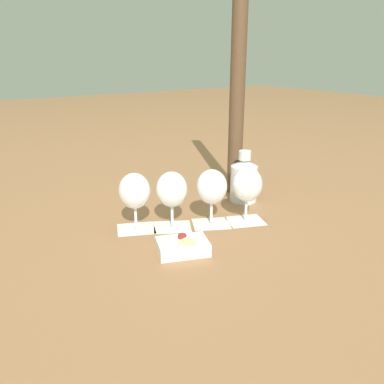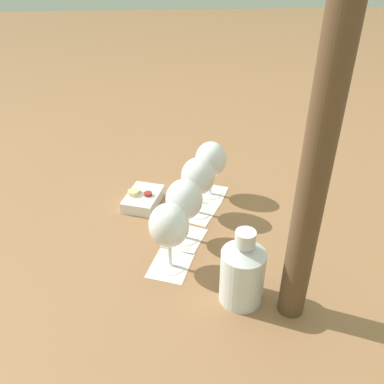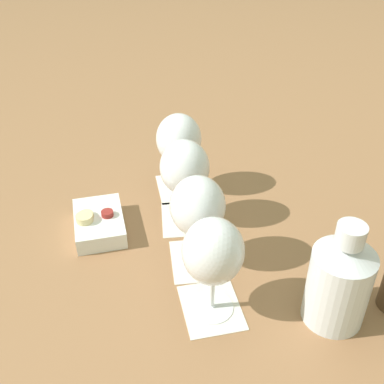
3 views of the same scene
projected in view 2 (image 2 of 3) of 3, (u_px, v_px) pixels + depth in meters
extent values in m
plane|color=#936642|center=(193.00, 226.00, 1.12)|extent=(8.00, 8.00, 0.00)
cube|color=silver|center=(170.00, 265.00, 0.98)|extent=(0.14, 0.13, 0.00)
cube|color=silver|center=(185.00, 238.00, 1.07)|extent=(0.14, 0.13, 0.00)
cube|color=silver|center=(198.00, 213.00, 1.17)|extent=(0.14, 0.13, 0.00)
cube|color=silver|center=(210.00, 194.00, 1.26)|extent=(0.14, 0.13, 0.00)
cylinder|color=white|center=(170.00, 264.00, 0.98)|extent=(0.07, 0.07, 0.01)
cylinder|color=white|center=(170.00, 252.00, 0.96)|extent=(0.01, 0.01, 0.07)
ellipsoid|color=white|center=(169.00, 225.00, 0.92)|extent=(0.09, 0.09, 0.11)
ellipsoid|color=pink|center=(169.00, 234.00, 0.93)|extent=(0.08, 0.08, 0.04)
cylinder|color=white|center=(185.00, 237.00, 1.07)|extent=(0.07, 0.07, 0.01)
cylinder|color=white|center=(184.00, 225.00, 1.05)|extent=(0.01, 0.01, 0.07)
ellipsoid|color=white|center=(184.00, 200.00, 1.01)|extent=(0.09, 0.09, 0.11)
ellipsoid|color=#C74D57|center=(184.00, 208.00, 1.02)|extent=(0.08, 0.08, 0.04)
cylinder|color=white|center=(198.00, 212.00, 1.17)|extent=(0.07, 0.07, 0.01)
cylinder|color=white|center=(198.00, 201.00, 1.15)|extent=(0.01, 0.01, 0.07)
ellipsoid|color=white|center=(198.00, 176.00, 1.11)|extent=(0.09, 0.09, 0.11)
ellipsoid|color=maroon|center=(198.00, 184.00, 1.12)|extent=(0.08, 0.08, 0.04)
cylinder|color=white|center=(210.00, 193.00, 1.25)|extent=(0.07, 0.07, 0.01)
cylinder|color=white|center=(210.00, 182.00, 1.23)|extent=(0.01, 0.01, 0.07)
ellipsoid|color=white|center=(211.00, 159.00, 1.19)|extent=(0.09, 0.09, 0.11)
ellipsoid|color=maroon|center=(211.00, 167.00, 1.21)|extent=(0.08, 0.08, 0.04)
cylinder|color=silver|center=(242.00, 276.00, 0.86)|extent=(0.09, 0.09, 0.13)
cone|color=silver|center=(244.00, 249.00, 0.82)|extent=(0.09, 0.09, 0.02)
cylinder|color=silver|center=(245.00, 238.00, 0.81)|extent=(0.04, 0.04, 0.03)
cube|color=white|center=(143.00, 199.00, 1.20)|extent=(0.16, 0.13, 0.03)
cylinder|color=maroon|center=(148.00, 194.00, 1.18)|extent=(0.02, 0.02, 0.01)
cylinder|color=beige|center=(133.00, 193.00, 1.19)|extent=(0.03, 0.03, 0.01)
cylinder|color=beige|center=(136.00, 192.00, 1.20)|extent=(0.03, 0.03, 0.01)
cylinder|color=brown|center=(322.00, 133.00, 0.65)|extent=(0.05, 0.05, 0.81)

